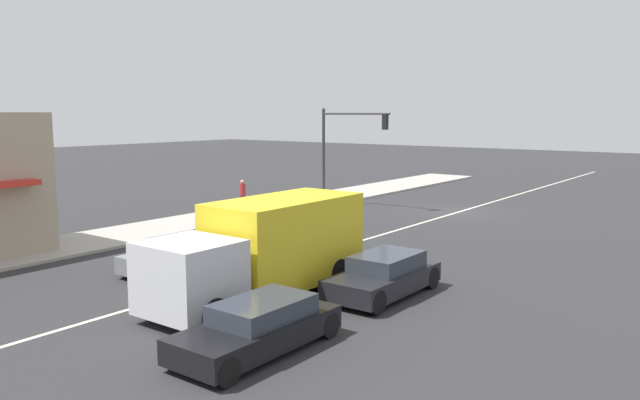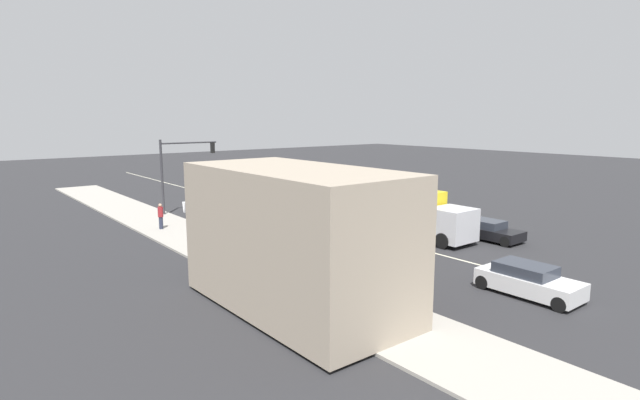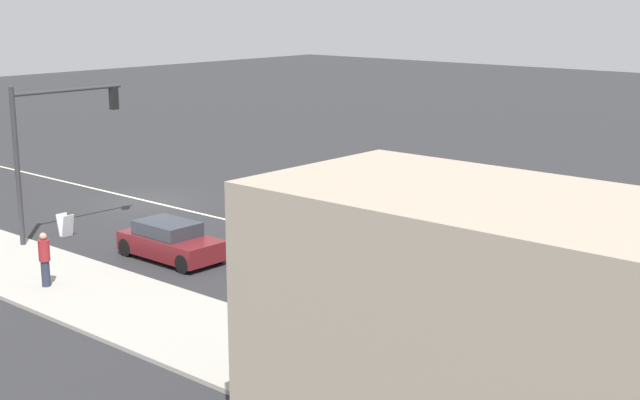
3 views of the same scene
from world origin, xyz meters
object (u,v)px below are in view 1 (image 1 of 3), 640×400
Objects in this scene: pedestrian at (243,194)px; warning_aframe_sign at (352,200)px; sedan_dark at (384,276)px; sedan_maroon at (304,209)px; suv_grey at (183,254)px; delivery_truck at (266,248)px; suv_black at (258,327)px; traffic_signal_main at (343,140)px.

warning_aframe_sign is at bearing -128.44° from pedestrian.
sedan_maroon is (10.00, -8.72, 0.01)m from sedan_dark.
sedan_dark is 1.08× the size of sedan_maroon.
pedestrian reaches higher than suv_grey.
sedan_dark is at bearing -167.53° from suv_grey.
delivery_truck is 13.08m from sedan_maroon.
pedestrian is 0.22× the size of delivery_truck.
suv_black is at bearing 135.01° from pedestrian.
traffic_signal_main is 16.24m from suv_grey.
warning_aframe_sign is 0.20× the size of suv_grey.
sedan_dark is 0.97× the size of suv_grey.
pedestrian is 6.36m from warning_aframe_sign.
delivery_truck reaches higher than sedan_dark.
traffic_signal_main reaches higher than delivery_truck.
sedan_dark is 7.37m from suv_grey.
suv_grey is (-3.92, 15.40, -3.31)m from traffic_signal_main.
warning_aframe_sign is (-3.94, -4.96, -0.58)m from pedestrian.
pedestrian is 0.44× the size of sedan_maroon.
suv_black is (0.00, 5.55, -0.04)m from sedan_dark.
pedestrian is at bearing -43.55° from delivery_truck.
warning_aframe_sign is 0.22× the size of sedan_maroon.
traffic_signal_main is at bearing -75.70° from suv_grey.
suv_grey is at bearing 124.81° from pedestrian.
pedestrian is 4.62m from sedan_maroon.
suv_black is (-11.12, 19.36, -3.32)m from traffic_signal_main.
sedan_dark reaches higher than warning_aframe_sign.
suv_black is 17.43m from sedan_maroon.
suv_grey is (7.20, 1.59, -0.03)m from sedan_dark.
sedan_maroon is (-4.60, 0.32, -0.38)m from pedestrian.
pedestrian is 16.28m from delivery_truck.
pedestrian is at bearing -55.19° from suv_grey.
sedan_maroon reaches higher than warning_aframe_sign.
delivery_truck is (-11.80, 11.21, 0.46)m from pedestrian.
delivery_truck is at bearing 136.45° from pedestrian.
traffic_signal_main is at bearing -126.06° from pedestrian.
pedestrian is 0.41× the size of sedan_dark.
traffic_signal_main reaches higher than suv_black.
traffic_signal_main is 1.32× the size of suv_grey.
sedan_maroon is at bearing -56.53° from delivery_truck.
sedan_dark is 13.27m from sedan_maroon.
delivery_truck is at bearing -50.35° from suv_black.
suv_grey is at bearing -7.48° from delivery_truck.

